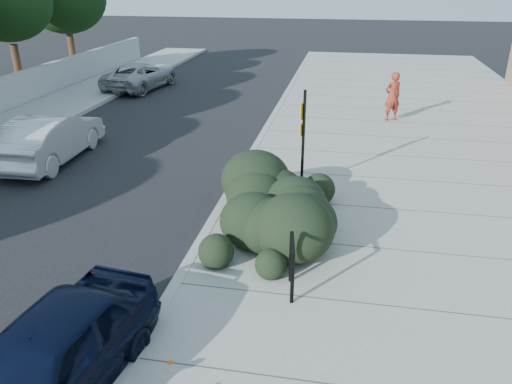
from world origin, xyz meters
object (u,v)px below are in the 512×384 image
suv_silver (140,76)px  pedestrian (392,96)px  wagon_silver (50,138)px  sedan_navy (47,362)px  bike_rack (292,261)px  sign_post (303,133)px

suv_silver → pedestrian: size_ratio=2.53×
pedestrian → wagon_silver: bearing=3.8°
sedan_navy → pedestrian: bearing=77.7°
bike_rack → wagon_silver: bearing=135.7°
pedestrian → bike_rack: bearing=52.1°
pedestrian → sedan_navy: bearing=43.8°
bike_rack → suv_silver: suv_silver is taller
wagon_silver → pedestrian: bearing=-152.2°
sign_post → sedan_navy: size_ratio=0.66×
bike_rack → suv_silver: 19.04m
sedan_navy → wagon_silver: bearing=128.4°
sign_post → wagon_silver: sign_post is taller
bike_rack → sedan_navy: sedan_navy is taller
wagon_silver → suv_silver: wagon_silver is taller
wagon_silver → pedestrian: (10.69, 6.22, 0.34)m
bike_rack → pedestrian: size_ratio=0.57×
bike_rack → sign_post: sign_post is taller
sedan_navy → suv_silver: (-6.70, 19.37, -0.02)m
bike_rack → sedan_navy: 4.17m
sign_post → pedestrian: bearing=85.5°
suv_silver → pedestrian: 12.85m
sedan_navy → sign_post: bearing=78.9°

